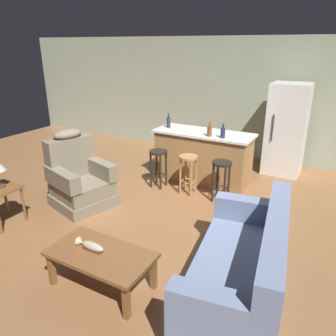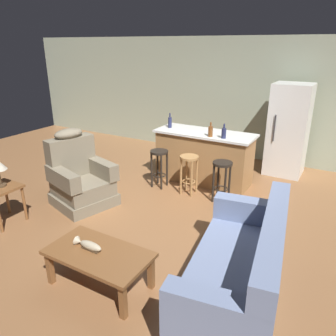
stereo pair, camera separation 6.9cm
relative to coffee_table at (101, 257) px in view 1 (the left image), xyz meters
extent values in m
plane|color=brown|center=(-0.24, 1.83, -0.36)|extent=(12.00, 12.00, 0.00)
cube|color=#9EA88E|center=(-0.24, 4.95, 0.94)|extent=(12.00, 0.05, 2.60)
cube|color=brown|center=(0.00, 0.00, 0.04)|extent=(1.10, 0.60, 0.04)
cube|color=brown|center=(-0.49, -0.24, -0.17)|extent=(0.06, 0.06, 0.38)
cube|color=brown|center=(0.49, -0.24, -0.17)|extent=(0.06, 0.06, 0.38)
cube|color=brown|center=(-0.49, 0.24, -0.17)|extent=(0.06, 0.06, 0.38)
cube|color=brown|center=(0.49, 0.24, -0.17)|extent=(0.06, 0.06, 0.38)
cube|color=#4C3823|center=(-0.10, 0.00, 0.06)|extent=(0.22, 0.07, 0.01)
ellipsoid|color=tan|center=(-0.10, 0.00, 0.10)|extent=(0.28, 0.09, 0.09)
cone|color=tan|center=(-0.27, 0.00, 0.10)|extent=(0.06, 0.10, 0.10)
cube|color=#707FA3|center=(1.28, 0.57, -0.26)|extent=(1.12, 2.00, 0.20)
cube|color=#707FA3|center=(1.28, 0.57, -0.05)|extent=(1.12, 2.00, 0.22)
cube|color=#707FA3|center=(1.60, 0.62, 0.32)|extent=(0.48, 1.91, 0.52)
cube|color=#707FA3|center=(1.41, -0.27, 0.20)|extent=(0.86, 0.32, 0.28)
cube|color=#707FA3|center=(1.15, 1.41, 0.20)|extent=(0.86, 0.32, 0.28)
cube|color=#756B56|center=(-1.50, 1.33, -0.27)|extent=(1.04, 1.04, 0.18)
cube|color=#756B56|center=(-1.50, 1.33, -0.06)|extent=(0.98, 0.95, 0.24)
cube|color=#756B56|center=(-1.79, 1.42, 0.38)|extent=(0.44, 0.79, 0.64)
ellipsoid|color=#756B56|center=(-1.79, 1.42, 0.76)|extent=(0.38, 0.52, 0.16)
cube|color=#756B56|center=(-1.39, 1.64, 0.19)|extent=(0.82, 0.40, 0.26)
cube|color=#756B56|center=(-1.58, 1.01, 0.19)|extent=(0.82, 0.40, 0.26)
cylinder|color=brown|center=(-2.29, 0.53, -0.10)|extent=(0.04, 0.04, 0.52)
cylinder|color=brown|center=(-1.89, 0.53, -0.10)|extent=(0.04, 0.04, 0.52)
cylinder|color=#4C3823|center=(-2.09, 0.36, 0.21)|extent=(0.14, 0.14, 0.03)
cube|color=#9E7042|center=(-0.24, 3.18, 0.09)|extent=(1.71, 0.63, 0.91)
cube|color=silver|center=(-0.24, 3.18, 0.57)|extent=(1.80, 0.70, 0.04)
cylinder|color=black|center=(-0.82, 2.55, 0.30)|extent=(0.32, 0.32, 0.04)
torus|color=black|center=(-0.82, 2.55, -0.14)|extent=(0.23, 0.23, 0.02)
cylinder|color=black|center=(-0.92, 2.45, -0.04)|extent=(0.04, 0.04, 0.64)
cylinder|color=black|center=(-0.72, 2.45, -0.04)|extent=(0.04, 0.04, 0.64)
cylinder|color=black|center=(-0.92, 2.65, -0.04)|extent=(0.04, 0.04, 0.64)
cylinder|color=black|center=(-0.72, 2.65, -0.04)|extent=(0.04, 0.04, 0.64)
cylinder|color=#A87A47|center=(-0.23, 2.55, 0.30)|extent=(0.32, 0.32, 0.04)
torus|color=#A87A47|center=(-0.23, 2.55, -0.14)|extent=(0.23, 0.23, 0.02)
cylinder|color=#A87A47|center=(-0.33, 2.45, -0.04)|extent=(0.04, 0.04, 0.64)
cylinder|color=#A87A47|center=(-0.13, 2.45, -0.04)|extent=(0.04, 0.04, 0.64)
cylinder|color=#A87A47|center=(-0.33, 2.65, -0.04)|extent=(0.04, 0.04, 0.64)
cylinder|color=#A87A47|center=(-0.13, 2.65, -0.04)|extent=(0.04, 0.04, 0.64)
cylinder|color=black|center=(0.36, 2.55, 0.30)|extent=(0.32, 0.32, 0.04)
torus|color=black|center=(0.36, 2.55, -0.14)|extent=(0.23, 0.23, 0.02)
cylinder|color=black|center=(0.26, 2.45, -0.04)|extent=(0.04, 0.04, 0.64)
cylinder|color=black|center=(0.46, 2.45, -0.04)|extent=(0.04, 0.04, 0.64)
cylinder|color=black|center=(0.26, 2.65, -0.04)|extent=(0.04, 0.04, 0.64)
cylinder|color=black|center=(0.46, 2.65, -0.04)|extent=(0.04, 0.04, 0.64)
cube|color=white|center=(0.98, 4.38, 0.52)|extent=(0.70, 0.66, 1.76)
cylinder|color=#333338|center=(0.79, 4.03, 0.60)|extent=(0.02, 0.02, 0.50)
cylinder|color=#23284C|center=(0.20, 2.96, 0.67)|extent=(0.08, 0.08, 0.17)
cylinder|color=#23284C|center=(0.20, 2.96, 0.80)|extent=(0.03, 0.03, 0.07)
cylinder|color=brown|center=(-0.04, 2.95, 0.67)|extent=(0.08, 0.08, 0.17)
cylinder|color=brown|center=(-0.04, 2.95, 0.80)|extent=(0.03, 0.03, 0.07)
cylinder|color=#23284C|center=(-0.96, 3.16, 0.68)|extent=(0.07, 0.07, 0.19)
cylinder|color=#23284C|center=(-0.96, 3.16, 0.82)|extent=(0.03, 0.03, 0.08)
camera|label=1|loc=(2.00, -2.14, 2.08)|focal=35.00mm
camera|label=2|loc=(2.06, -2.11, 2.08)|focal=35.00mm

